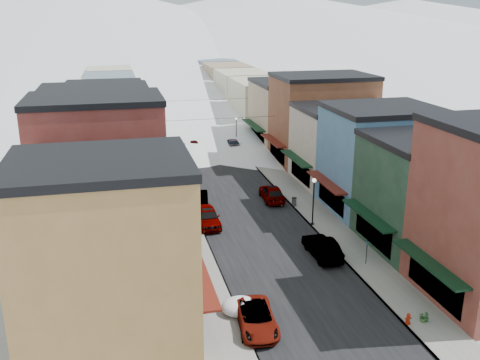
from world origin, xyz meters
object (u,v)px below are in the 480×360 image
car_silver_sedan (208,217)px  car_green_sedan (322,247)px  fire_hydrant (408,319)px  streetlamp_near (314,196)px  car_white_suv (256,318)px  trash_can (294,201)px  car_dark_hatch (199,200)px

car_silver_sedan → car_green_sedan: bearing=-47.0°
fire_hydrant → streetlamp_near: 17.27m
car_white_suv → streetlamp_near: (9.50, 15.09, 2.29)m
car_white_suv → streetlamp_near: size_ratio=1.13×
trash_can → streetlamp_near: size_ratio=0.19×
car_green_sedan → car_white_suv: bearing=47.5°
car_silver_sedan → car_green_sedan: (7.91, -8.74, -0.02)m
car_dark_hatch → streetlamp_near: (9.50, -7.18, 2.19)m
car_white_suv → trash_can: size_ratio=6.07×
trash_can → streetlamp_near: bearing=-90.0°
car_white_suv → car_silver_sedan: size_ratio=1.01×
car_white_suv → streetlamp_near: bearing=62.9°
car_white_suv → car_silver_sedan: (0.00, 17.47, 0.15)m
car_dark_hatch → trash_can: car_dark_hatch is taller
car_dark_hatch → fire_hydrant: car_dark_hatch is taller
trash_can → streetlamp_near: 5.76m
fire_hydrant → trash_can: trash_can is taller
car_dark_hatch → trash_can: size_ratio=5.79×
car_white_suv → fire_hydrant: 9.71m
fire_hydrant → car_silver_sedan: bearing=116.0°
car_dark_hatch → trash_can: (9.50, -1.96, -0.22)m
car_white_suv → trash_can: 22.43m
fire_hydrant → trash_can: bearing=90.0°
car_silver_sedan → streetlamp_near: streetlamp_near is taller
fire_hydrant → car_white_suv: bearing=168.1°
car_silver_sedan → car_green_sedan: car_silver_sedan is taller
car_dark_hatch → car_white_suv: bearing=-82.1°
car_silver_sedan → streetlamp_near: (9.50, -2.38, 2.13)m
car_silver_sedan → car_white_suv: bearing=-89.2°
fire_hydrant → streetlamp_near: (-0.00, 17.09, 2.50)m
car_dark_hatch → car_green_sedan: size_ratio=0.95×
car_green_sedan → streetlamp_near: (1.59, 6.36, 2.16)m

